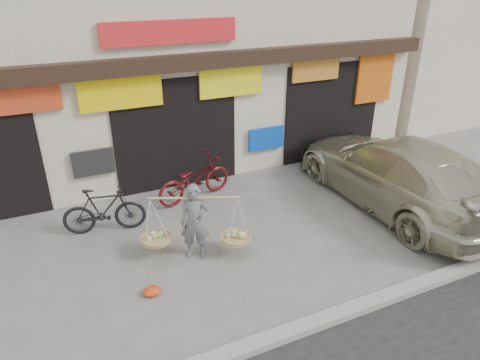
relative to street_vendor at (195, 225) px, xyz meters
name	(u,v)px	position (x,y,z in m)	size (l,w,h in m)	color
ground	(236,260)	(0.62, -0.47, -0.67)	(70.00, 70.00, 0.00)	slate
kerb	(291,332)	(0.62, -2.47, -0.61)	(70.00, 0.25, 0.12)	gray
shophouse_block	(140,29)	(0.62, 5.95, 2.78)	(14.00, 6.32, 7.00)	beige
neighbor_east	(468,18)	(14.12, 6.53, 2.53)	(12.00, 7.00, 6.40)	beige
street_vendor	(195,225)	(0.00, 0.00, 0.00)	(1.91, 1.14, 1.48)	slate
bike_1	(104,210)	(-1.41, 1.58, -0.18)	(0.47, 1.65, 0.99)	black
bike_2	(194,179)	(0.73, 2.19, -0.17)	(0.67, 1.92, 1.01)	#540E10
suv	(396,172)	(4.83, 0.09, 0.11)	(2.25, 5.44, 1.57)	#B5B192
red_bag	(152,291)	(-1.04, -0.73, -0.60)	(0.31, 0.25, 0.14)	red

